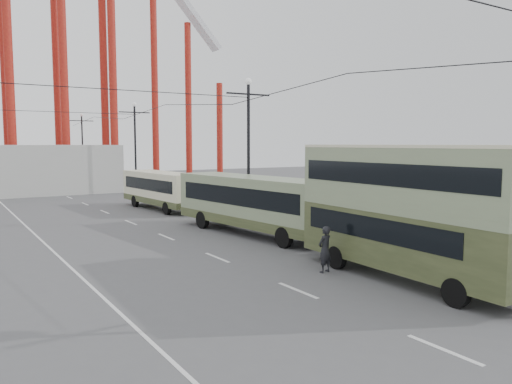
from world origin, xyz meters
TOP-DOWN VIEW (x-y plane):
  - ground at (0.00, 0.00)m, footprint 160.00×160.00m
  - road_markings at (-0.86, 19.70)m, footprint 12.52×120.00m
  - lamp_post_mid at (5.60, 18.00)m, footprint 3.20×0.44m
  - lamp_post_far at (5.60, 40.00)m, footprint 3.20×0.44m
  - lamp_post_distant at (5.60, 62.00)m, footprint 3.20×0.44m
  - fairground_shed at (-6.00, 47.00)m, footprint 22.00×10.00m
  - double_decker_bus at (3.22, 2.90)m, footprint 2.61×9.54m
  - single_decker_green at (3.53, 14.11)m, footprint 3.95×11.80m
  - single_decker_cream at (3.21, 27.15)m, footprint 3.10×9.55m
  - pedestrian at (1.41, 5.41)m, footprint 0.76×0.58m

SIDE VIEW (x-z plane):
  - ground at x=0.00m, z-range 0.00..0.00m
  - road_markings at x=-0.86m, z-range 0.00..0.01m
  - pedestrian at x=1.41m, z-range 0.00..1.87m
  - single_decker_cream at x=3.21m, z-range 0.19..3.11m
  - single_decker_green at x=3.53m, z-range 0.21..3.48m
  - fairground_shed at x=-6.00m, z-range 0.00..5.00m
  - double_decker_bus at x=3.22m, z-range 0.31..5.40m
  - lamp_post_mid at x=5.60m, z-range 0.02..9.34m
  - lamp_post_far at x=5.60m, z-range 0.02..9.34m
  - lamp_post_distant at x=5.60m, z-range 0.02..9.34m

